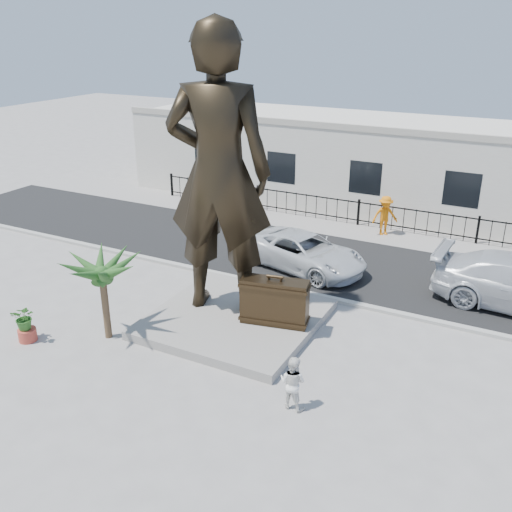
{
  "coord_description": "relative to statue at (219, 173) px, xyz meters",
  "views": [
    {
      "loc": [
        7.73,
        -12.89,
        9.2
      ],
      "look_at": [
        0.0,
        2.0,
        2.3
      ],
      "focal_mm": 40.0,
      "sensor_mm": 36.0,
      "label": 1
    }
  ],
  "objects": [
    {
      "name": "ground",
      "position": [
        1.27,
        -1.93,
        -4.87
      ],
      "size": [
        100.0,
        100.0,
        0.0
      ],
      "primitive_type": "plane",
      "color": "#9E9991",
      "rests_on": "ground"
    },
    {
      "name": "street",
      "position": [
        1.27,
        6.07,
        -4.86
      ],
      "size": [
        40.0,
        7.0,
        0.01
      ],
      "primitive_type": "cube",
      "color": "black",
      "rests_on": "ground"
    },
    {
      "name": "curb",
      "position": [
        1.27,
        2.57,
        -4.81
      ],
      "size": [
        40.0,
        0.25,
        0.12
      ],
      "primitive_type": "cube",
      "color": "#A5A399",
      "rests_on": "ground"
    },
    {
      "name": "far_sidewalk",
      "position": [
        1.27,
        10.07,
        -4.86
      ],
      "size": [
        40.0,
        2.5,
        0.02
      ],
      "primitive_type": "cube",
      "color": "#9E9991",
      "rests_on": "ground"
    },
    {
      "name": "plinth",
      "position": [
        0.77,
        -0.43,
        -4.72
      ],
      "size": [
        5.2,
        5.2,
        0.3
      ],
      "primitive_type": "cube",
      "color": "gray",
      "rests_on": "ground"
    },
    {
      "name": "fence",
      "position": [
        1.27,
        10.87,
        -4.27
      ],
      "size": [
        22.0,
        0.1,
        1.2
      ],
      "primitive_type": "cube",
      "color": "black",
      "rests_on": "ground"
    },
    {
      "name": "building",
      "position": [
        1.27,
        15.07,
        -2.67
      ],
      "size": [
        28.0,
        7.0,
        4.4
      ],
      "primitive_type": "cube",
      "color": "silver",
      "rests_on": "ground"
    },
    {
      "name": "statue",
      "position": [
        0.0,
        0.0,
        0.0
      ],
      "size": [
        3.81,
        3.03,
        9.13
      ],
      "primitive_type": "imported",
      "rotation": [
        0.0,
        0.0,
        3.43
      ],
      "color": "black",
      "rests_on": "plinth"
    },
    {
      "name": "suitcase",
      "position": [
        2.13,
        -0.31,
        -3.82
      ],
      "size": [
        2.21,
        1.08,
        1.49
      ],
      "primitive_type": "cube",
      "rotation": [
        0.0,
        0.0,
        0.2
      ],
      "color": "#2E2113",
      "rests_on": "plinth"
    },
    {
      "name": "tourist",
      "position": [
        4.24,
        -3.63,
        -4.13
      ],
      "size": [
        0.75,
        0.6,
        1.47
      ],
      "primitive_type": "imported",
      "rotation": [
        0.0,
        0.0,
        3.08
      ],
      "color": "white",
      "rests_on": "ground"
    },
    {
      "name": "car_white",
      "position": [
        1.03,
        4.72,
        -4.14
      ],
      "size": [
        5.59,
        3.61,
        1.43
      ],
      "primitive_type": "imported",
      "rotation": [
        0.0,
        0.0,
        1.31
      ],
      "color": "silver",
      "rests_on": "street"
    },
    {
      "name": "worker",
      "position": [
        2.77,
        10.1,
        -3.92
      ],
      "size": [
        1.37,
        1.24,
        1.84
      ],
      "primitive_type": "imported",
      "rotation": [
        0.0,
        0.0,
        0.61
      ],
      "color": "orange",
      "rests_on": "far_sidewalk"
    },
    {
      "name": "palm_tree",
      "position": [
        -2.34,
        -3.07,
        -4.87
      ],
      "size": [
        1.8,
        1.8,
        3.2
      ],
      "primitive_type": null,
      "color": "#234C1B",
      "rests_on": "ground"
    },
    {
      "name": "planter",
      "position": [
        -4.42,
        -4.39,
        -4.67
      ],
      "size": [
        0.56,
        0.56,
        0.4
      ],
      "primitive_type": "cylinder",
      "color": "#BA4231",
      "rests_on": "ground"
    },
    {
      "name": "shrub",
      "position": [
        -4.42,
        -4.39,
        -4.06
      ],
      "size": [
        0.92,
        0.87,
        0.81
      ],
      "primitive_type": "imported",
      "rotation": [
        0.0,
        0.0,
        0.4
      ],
      "color": "#2A5F1F",
      "rests_on": "planter"
    }
  ]
}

